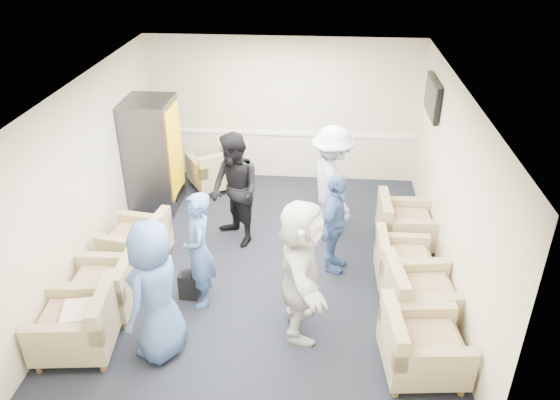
# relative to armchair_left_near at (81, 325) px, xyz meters

# --- Properties ---
(floor) EXTENTS (6.00, 6.00, 0.00)m
(floor) POSITION_rel_armchair_left_near_xyz_m (1.99, 1.90, -0.36)
(floor) COLOR black
(floor) RESTS_ON ground
(ceiling) EXTENTS (6.00, 6.00, 0.00)m
(ceiling) POSITION_rel_armchair_left_near_xyz_m (1.99, 1.90, 2.34)
(ceiling) COLOR white
(ceiling) RESTS_ON back_wall
(back_wall) EXTENTS (5.00, 0.02, 2.70)m
(back_wall) POSITION_rel_armchair_left_near_xyz_m (1.99, 4.90, 0.99)
(back_wall) COLOR beige
(back_wall) RESTS_ON floor
(front_wall) EXTENTS (5.00, 0.02, 2.70)m
(front_wall) POSITION_rel_armchair_left_near_xyz_m (1.99, -1.10, 0.99)
(front_wall) COLOR beige
(front_wall) RESTS_ON floor
(left_wall) EXTENTS (0.02, 6.00, 2.70)m
(left_wall) POSITION_rel_armchair_left_near_xyz_m (-0.51, 1.90, 0.99)
(left_wall) COLOR beige
(left_wall) RESTS_ON floor
(right_wall) EXTENTS (0.02, 6.00, 2.70)m
(right_wall) POSITION_rel_armchair_left_near_xyz_m (4.49, 1.90, 0.99)
(right_wall) COLOR beige
(right_wall) RESTS_ON floor
(chair_rail) EXTENTS (4.98, 0.04, 0.06)m
(chair_rail) POSITION_rel_armchair_left_near_xyz_m (1.99, 4.88, 0.54)
(chair_rail) COLOR white
(chair_rail) RESTS_ON back_wall
(tv) EXTENTS (0.10, 1.00, 0.58)m
(tv) POSITION_rel_armchair_left_near_xyz_m (4.43, 3.70, 1.69)
(tv) COLOR black
(tv) RESTS_ON right_wall
(armchair_left_near) EXTENTS (0.99, 0.99, 0.71)m
(armchair_left_near) POSITION_rel_armchair_left_near_xyz_m (0.00, 0.00, 0.00)
(armchair_left_near) COLOR tan
(armchair_left_near) RESTS_ON floor
(armchair_left_mid) EXTENTS (0.86, 0.86, 0.68)m
(armchair_left_mid) POSITION_rel_armchair_left_near_xyz_m (0.04, 0.73, -0.02)
(armchair_left_mid) COLOR tan
(armchair_left_mid) RESTS_ON floor
(armchair_left_far) EXTENTS (0.95, 0.95, 0.66)m
(armchair_left_far) POSITION_rel_armchair_left_near_xyz_m (0.12, 1.81, -0.02)
(armchair_left_far) COLOR tan
(armchair_left_far) RESTS_ON floor
(armchair_right_near) EXTENTS (0.97, 0.97, 0.71)m
(armchair_right_near) POSITION_rel_armchair_left_near_xyz_m (3.90, -0.04, -0.00)
(armchair_right_near) COLOR tan
(armchair_right_near) RESTS_ON floor
(armchair_right_midnear) EXTENTS (1.00, 1.00, 0.71)m
(armchair_right_midnear) POSITION_rel_armchair_left_near_xyz_m (4.01, 0.86, -0.00)
(armchair_right_midnear) COLOR tan
(armchair_right_midnear) RESTS_ON floor
(armchair_right_midfar) EXTENTS (0.78, 0.78, 0.62)m
(armchair_right_midfar) POSITION_rel_armchair_left_near_xyz_m (3.89, 1.67, -0.05)
(armchair_right_midfar) COLOR tan
(armchair_right_midfar) RESTS_ON floor
(armchair_right_far) EXTENTS (0.87, 0.87, 0.68)m
(armchair_right_far) POSITION_rel_armchair_left_near_xyz_m (4.03, 2.64, -0.02)
(armchair_right_far) COLOR tan
(armchair_right_far) RESTS_ON floor
(armchair_corner) EXTENTS (1.18, 1.18, 0.68)m
(armchair_corner) POSITION_rel_armchair_left_near_xyz_m (0.80, 4.30, -0.02)
(armchair_corner) COLOR tan
(armchair_corner) RESTS_ON floor
(vending_machine) EXTENTS (0.78, 0.91, 1.93)m
(vending_machine) POSITION_rel_armchair_left_near_xyz_m (-0.10, 3.56, 0.61)
(vending_machine) COLOR #46454C
(vending_machine) RESTS_ON floor
(backpack) EXTENTS (0.27, 0.20, 0.44)m
(backpack) POSITION_rel_armchair_left_near_xyz_m (1.03, 1.07, -0.13)
(backpack) COLOR black
(backpack) RESTS_ON floor
(pillow) EXTENTS (0.41, 0.49, 0.12)m
(pillow) POSITION_rel_armchair_left_near_xyz_m (-0.01, -0.01, 0.18)
(pillow) COLOR white
(pillow) RESTS_ON armchair_left_near
(person_front_left) EXTENTS (0.81, 1.00, 1.76)m
(person_front_left) POSITION_rel_armchair_left_near_xyz_m (0.94, 0.05, 0.52)
(person_front_left) COLOR #3F5D98
(person_front_left) RESTS_ON floor
(person_mid_left) EXTENTS (0.53, 0.67, 1.61)m
(person_mid_left) POSITION_rel_armchair_left_near_xyz_m (1.22, 1.00, 0.45)
(person_mid_left) COLOR #3F5D98
(person_mid_left) RESTS_ON floor
(person_back_left) EXTENTS (1.08, 1.11, 1.80)m
(person_back_left) POSITION_rel_armchair_left_near_xyz_m (1.45, 2.52, 0.54)
(person_back_left) COLOR black
(person_back_left) RESTS_ON floor
(person_back_right) EXTENTS (1.06, 1.36, 1.85)m
(person_back_right) POSITION_rel_armchair_left_near_xyz_m (2.91, 2.81, 0.57)
(person_back_right) COLOR silver
(person_back_right) RESTS_ON floor
(person_mid_right) EXTENTS (0.60, 0.95, 1.51)m
(person_mid_right) POSITION_rel_armchair_left_near_xyz_m (2.95, 1.90, 0.40)
(person_mid_right) COLOR #3F5D98
(person_mid_right) RESTS_ON floor
(person_front_right) EXTENTS (0.67, 1.72, 1.82)m
(person_front_right) POSITION_rel_armchair_left_near_xyz_m (2.55, 0.56, 0.55)
(person_front_right) COLOR silver
(person_front_right) RESTS_ON floor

